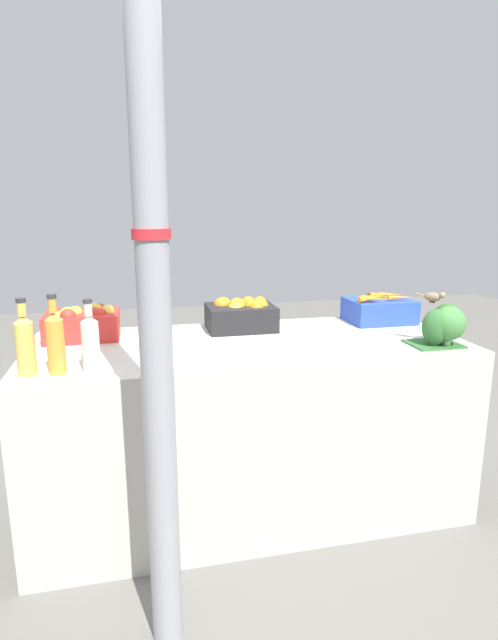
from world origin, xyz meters
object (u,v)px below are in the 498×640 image
(apple_crate, at_px, (84,322))
(sparrow_bird, at_px, (434,297))
(carrot_crate, at_px, (379,309))
(support_pole, at_px, (153,277))
(juice_bottle_amber, at_px, (55,341))
(juice_bottle_cloudy, at_px, (90,341))
(orange_crate, at_px, (241,314))
(broccoli_pile, at_px, (444,324))
(juice_bottle_golden, at_px, (25,344))

(apple_crate, height_order, sparrow_bird, sparrow_bird)
(carrot_crate, bearing_deg, sparrow_bird, -87.97)
(apple_crate, bearing_deg, sparrow_bird, -16.78)
(sparrow_bird, bearing_deg, support_pole, -107.83)
(carrot_crate, relative_size, juice_bottle_amber, 1.12)
(support_pole, xyz_separation_m, juice_bottle_cloudy, (-0.22, 0.43, -0.29))
(orange_crate, bearing_deg, broccoli_pile, -32.39)
(orange_crate, height_order, juice_bottle_amber, juice_bottle_amber)
(orange_crate, bearing_deg, carrot_crate, -0.32)
(support_pole, relative_size, broccoli_pile, 10.74)
(support_pole, relative_size, juice_bottle_golden, 8.56)
(juice_bottle_golden, height_order, sparrow_bird, juice_bottle_golden)
(support_pole, distance_m, juice_bottle_amber, 0.62)
(apple_crate, height_order, juice_bottle_amber, juice_bottle_amber)
(apple_crate, relative_size, sparrow_bird, 2.93)
(orange_crate, relative_size, juice_bottle_cloudy, 1.21)
(apple_crate, relative_size, orange_crate, 1.00)
(orange_crate, height_order, juice_bottle_cloudy, juice_bottle_cloudy)
(juice_bottle_amber, bearing_deg, juice_bottle_golden, -180.00)
(juice_bottle_amber, distance_m, juice_bottle_cloudy, 0.12)
(support_pole, bearing_deg, orange_crate, 64.19)
(apple_crate, height_order, juice_bottle_golden, juice_bottle_golden)
(carrot_crate, height_order, broccoli_pile, broccoli_pile)
(apple_crate, bearing_deg, support_pole, -72.53)
(juice_bottle_cloudy, bearing_deg, sparrow_bird, 2.18)
(apple_crate, bearing_deg, juice_bottle_amber, -95.50)
(support_pole, distance_m, juice_bottle_cloudy, 0.56)
(carrot_crate, relative_size, juice_bottle_golden, 1.16)
(juice_bottle_cloudy, relative_size, sparrow_bird, 2.42)
(apple_crate, xyz_separation_m, juice_bottle_amber, (-0.05, -0.51, 0.05))
(juice_bottle_amber, height_order, juice_bottle_cloudy, juice_bottle_amber)
(apple_crate, xyz_separation_m, juice_bottle_golden, (-0.15, -0.51, 0.04))
(support_pole, height_order, broccoli_pile, support_pole)
(support_pole, height_order, juice_bottle_cloudy, support_pole)
(carrot_crate, bearing_deg, apple_crate, -179.97)
(orange_crate, bearing_deg, sparrow_bird, -31.17)
(juice_bottle_amber, bearing_deg, juice_bottle_cloudy, 0.00)
(support_pole, xyz_separation_m, juice_bottle_golden, (-0.45, 0.43, -0.29))
(support_pole, xyz_separation_m, sparrow_bird, (1.22, 0.48, -0.19))
(orange_crate, distance_m, juice_bottle_golden, 1.04)
(broccoli_pile, xyz_separation_m, sparrow_bird, (-0.03, 0.04, 0.12))
(broccoli_pile, height_order, juice_bottle_cloudy, juice_bottle_cloudy)
(carrot_crate, xyz_separation_m, juice_bottle_cloudy, (-1.42, -0.51, 0.05))
(orange_crate, distance_m, broccoli_pile, 0.94)
(support_pole, bearing_deg, broccoli_pile, 19.26)
(support_pole, distance_m, juice_bottle_golden, 0.68)
(orange_crate, relative_size, juice_bottle_amber, 1.12)
(support_pole, xyz_separation_m, carrot_crate, (1.20, 0.94, -0.34))
(broccoli_pile, distance_m, juice_bottle_amber, 1.60)
(broccoli_pile, bearing_deg, support_pole, -160.74)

